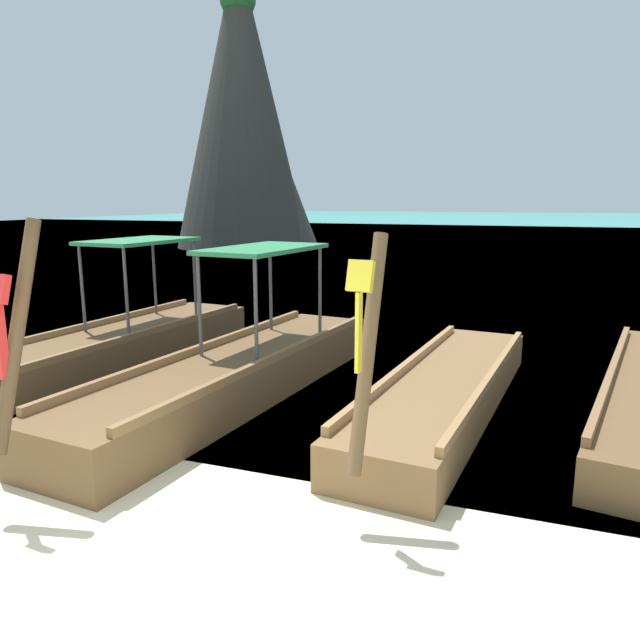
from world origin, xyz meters
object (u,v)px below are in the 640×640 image
longtail_boat_red_ribbon (236,373)px  karst_rock (244,108)px  longtail_boat_yellow_ribbon (446,392)px  longtail_boat_pink_ribbon (114,343)px

longtail_boat_red_ribbon → karst_rock: karst_rock is taller
longtail_boat_yellow_ribbon → karst_rock: size_ratio=0.38×
longtail_boat_red_ribbon → longtail_boat_yellow_ribbon: size_ratio=1.12×
longtail_boat_pink_ribbon → longtail_boat_red_ribbon: (2.73, -0.94, 0.03)m
longtail_boat_pink_ribbon → longtail_boat_red_ribbon: longtail_boat_red_ribbon is taller
longtail_boat_red_ribbon → karst_rock: bearing=116.6°
longtail_boat_pink_ribbon → longtail_boat_yellow_ribbon: (5.46, -0.49, -0.06)m
longtail_boat_pink_ribbon → longtail_boat_yellow_ribbon: longtail_boat_pink_ribbon is taller
longtail_boat_red_ribbon → karst_rock: (-11.62, 23.20, 7.04)m
longtail_boat_pink_ribbon → longtail_boat_yellow_ribbon: size_ratio=1.08×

